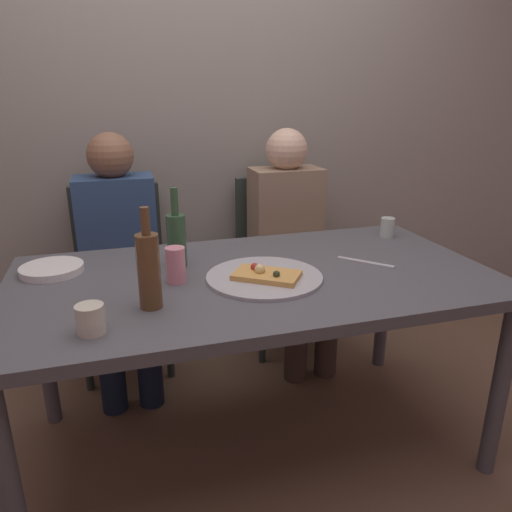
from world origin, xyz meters
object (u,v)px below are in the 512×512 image
Objects in this scene: pizza_slice_last at (266,274)px; chair_right at (281,250)px; table_knife at (366,262)px; plate_stack at (52,269)px; guest_in_sweater at (119,250)px; tumbler_near at (387,227)px; beer_bottle at (176,238)px; guest_in_beanie at (291,235)px; soda_can at (176,265)px; dining_table at (255,293)px; pizza_tray at (264,277)px; chair_left at (121,265)px; tumbler_far at (91,319)px; wine_bottle at (149,269)px.

chair_right reaches higher than pizza_slice_last.
plate_stack is at bearing -144.07° from table_knife.
chair_right is at bearing -169.95° from guest_in_sweater.
tumbler_near reaches higher than pizza_slice_last.
tumbler_near is 1.23m from guest_in_sweater.
beer_bottle is 0.60m from guest_in_sweater.
guest_in_beanie is at bearing 39.40° from beer_bottle.
beer_bottle is 3.43× the size of tumbler_near.
guest_in_sweater is at bearing 0.00° from guest_in_beanie.
soda_can is at bearing 104.45° from guest_in_sweater.
chair_right is (0.68, 0.84, -0.27)m from soda_can.
guest_in_beanie is (0.00, -0.15, 0.13)m from chair_right.
guest_in_sweater is (-0.18, 0.69, -0.15)m from soda_can.
dining_table is at bearing 64.56° from chair_right.
soda_can is 0.71m from table_knife.
tumbler_near reaches higher than plate_stack.
tumbler_near is at bearing 159.94° from guest_in_sweater.
guest_in_beanie reaches higher than pizza_slice_last.
tumbler_near is 0.07× the size of guest_in_sweater.
guest_in_beanie is (0.38, 0.75, -0.09)m from pizza_tray.
chair_left is at bearing 153.57° from tumbler_near.
guest_in_sweater is at bearing 90.00° from chair_left.
pizza_tray is 0.76m from plate_stack.
plate_stack is 1.28m from chair_right.
chair_left reaches higher than soda_can.
tumbler_far is 0.09× the size of chair_right.
beer_bottle is at bearing -7.99° from plate_stack.
tumbler_far is 0.37× the size of table_knife.
pizza_slice_last reaches higher than table_knife.
chair_right is at bearing 46.50° from beer_bottle.
chair_right reaches higher than table_knife.
dining_table is 5.52× the size of wine_bottle.
pizza_tray is 0.43m from wine_bottle.
tumbler_far is (-0.56, -0.22, 0.02)m from pizza_slice_last.
chair_left reaches higher than tumbler_near.
soda_can is at bearing 164.84° from pizza_slice_last.
beer_bottle is 0.33× the size of chair_left.
wine_bottle is at bearing 35.57° from tumbler_far.
pizza_tray is 0.34× the size of guest_in_sweater.
tumbler_near is 0.53m from guest_in_beanie.
pizza_tray is at bearing -11.28° from soda_can.
pizza_tray is at bearing 117.71° from chair_left.
tumbler_near is at bearing 21.59° from dining_table.
wine_bottle is at bearing -51.50° from plate_stack.
chair_right is at bearing 67.36° from pizza_slice_last.
tumbler_far is at bearing -74.10° from plate_stack.
chair_right reaches higher than tumbler_far.
beer_bottle is 0.25× the size of guest_in_beanie.
wine_bottle reaches higher than tumbler_near.
soda_can is at bearing -99.60° from beer_bottle.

